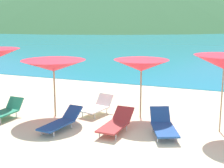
{
  "coord_description": "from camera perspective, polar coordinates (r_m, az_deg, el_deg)",
  "views": [
    {
      "loc": [
        1.83,
        -6.19,
        3.47
      ],
      "look_at": [
        -2.19,
        4.0,
        1.2
      ],
      "focal_mm": 52.34,
      "sensor_mm": 36.0,
      "label": 1
    }
  ],
  "objects": [
    {
      "name": "umbrella_2",
      "position": [
        11.44,
        -10.16,
        3.16
      ],
      "size": [
        2.44,
        2.44,
        2.01
      ],
      "color": "#9E7F59",
      "rests_on": "ground_plane"
    },
    {
      "name": "umbrella_4",
      "position": [
        10.17,
        19.01,
        3.6
      ],
      "size": [
        1.98,
        1.98,
        2.36
      ],
      "color": "#9E7F59",
      "rests_on": "ground_plane"
    },
    {
      "name": "lounge_chair_2",
      "position": [
        10.04,
        0.75,
        -6.8
      ],
      "size": [
        0.67,
        1.71,
        0.61
      ],
      "rotation": [
        0.0,
        0.0,
        -0.04
      ],
      "color": "#A53333",
      "rests_on": "ground_plane"
    },
    {
      "name": "lounge_chair_1",
      "position": [
        11.82,
        -2.59,
        -3.93
      ],
      "size": [
        0.89,
        1.44,
        0.64
      ],
      "rotation": [
        0.0,
        0.0,
        -0.22
      ],
      "color": "white",
      "rests_on": "ground_plane"
    },
    {
      "name": "lounge_chair_8",
      "position": [
        11.88,
        -18.11,
        -4.42
      ],
      "size": [
        0.68,
        1.42,
        0.64
      ],
      "rotation": [
        0.0,
        0.0,
        -0.06
      ],
      "color": "#268C66",
      "rests_on": "ground_plane"
    },
    {
      "name": "umbrella_3",
      "position": [
        11.16,
        5.14,
        3.23
      ],
      "size": [
        1.93,
        1.93,
        2.04
      ],
      "color": "#9E7F59",
      "rests_on": "ground_plane"
    },
    {
      "name": "ground_plane",
      "position": [
        16.69,
        14.73,
        -1.21
      ],
      "size": [
        50.0,
        100.0,
        0.3
      ],
      "primitive_type": "cube",
      "color": "beige"
    },
    {
      "name": "lounge_chair_5",
      "position": [
        10.38,
        -8.85,
        -6.45
      ],
      "size": [
        0.73,
        1.81,
        0.58
      ],
      "rotation": [
        0.0,
        0.0,
        -0.12
      ],
      "color": "#1E478C",
      "rests_on": "ground_plane"
    },
    {
      "name": "lounge_chair_6",
      "position": [
        9.95,
        8.94,
        -7.13
      ],
      "size": [
        1.23,
        1.77,
        0.67
      ],
      "rotation": [
        0.0,
        0.0,
        0.4
      ],
      "color": "#1E478C",
      "rests_on": "ground_plane"
    }
  ]
}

